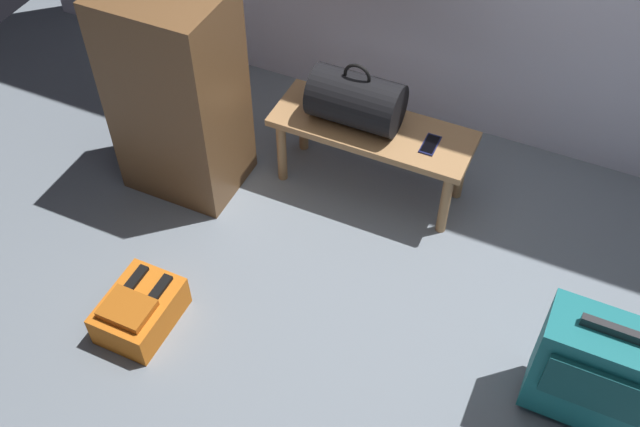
# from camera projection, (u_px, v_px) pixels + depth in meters

# --- Properties ---
(ground_plane) EXTENTS (6.60, 6.60, 0.00)m
(ground_plane) POSITION_uv_depth(u_px,v_px,m) (399.00, 353.00, 3.23)
(ground_plane) COLOR slate
(bench) EXTENTS (1.00, 0.36, 0.42)m
(bench) POSITION_uv_depth(u_px,v_px,m) (372.00, 136.00, 3.65)
(bench) COLOR #A87A4C
(bench) RESTS_ON ground
(duffel_bag_black) EXTENTS (0.44, 0.26, 0.34)m
(duffel_bag_black) POSITION_uv_depth(u_px,v_px,m) (356.00, 100.00, 3.53)
(duffel_bag_black) COLOR black
(duffel_bag_black) RESTS_ON bench
(cell_phone) EXTENTS (0.07, 0.14, 0.01)m
(cell_phone) POSITION_uv_depth(u_px,v_px,m) (430.00, 144.00, 3.51)
(cell_phone) COLOR #191E4C
(cell_phone) RESTS_ON bench
(suitcase_upright_teal) EXTENTS (0.47, 0.26, 0.60)m
(suitcase_upright_teal) POSITION_uv_depth(u_px,v_px,m) (597.00, 371.00, 2.83)
(suitcase_upright_teal) COLOR #14666B
(suitcase_upright_teal) RESTS_ON ground
(backpack_orange) EXTENTS (0.28, 0.38, 0.21)m
(backpack_orange) POSITION_uv_depth(u_px,v_px,m) (140.00, 310.00, 3.27)
(backpack_orange) COLOR orange
(backpack_orange) RESTS_ON ground
(side_cabinet) EXTENTS (0.56, 0.44, 1.10)m
(side_cabinet) POSITION_uv_depth(u_px,v_px,m) (177.00, 94.00, 3.56)
(side_cabinet) COLOR brown
(side_cabinet) RESTS_ON ground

